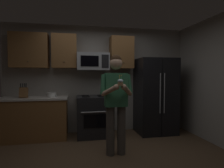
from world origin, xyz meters
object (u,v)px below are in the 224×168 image
object	(u,v)px
bowl_large_white	(52,95)
person	(116,99)
oven_range	(94,116)
knife_block	(24,92)
microwave	(93,62)
refrigerator	(155,96)
cupcake	(120,82)

from	to	relation	value
bowl_large_white	person	world-z (taller)	person
oven_range	knife_block	distance (m)	1.60
oven_range	microwave	xyz separation A→B (m)	(0.00, 0.12, 1.26)
refrigerator	cupcake	size ratio (longest dim) A/B	10.35
microwave	refrigerator	world-z (taller)	microwave
bowl_large_white	cupcake	bearing A→B (deg)	-50.56
refrigerator	cupcake	distance (m)	1.90
person	refrigerator	bearing A→B (deg)	41.71
refrigerator	cupcake	bearing A→B (deg)	-130.70
refrigerator	person	distance (m)	1.63
knife_block	bowl_large_white	xyz separation A→B (m)	(0.56, 0.06, -0.06)
refrigerator	bowl_large_white	bearing A→B (deg)	178.28
microwave	person	size ratio (longest dim) A/B	0.42
microwave	refrigerator	bearing A→B (deg)	-6.03
knife_block	person	world-z (taller)	person
cupcake	person	bearing A→B (deg)	90.00
oven_range	cupcake	size ratio (longest dim) A/B	5.36
bowl_large_white	person	distance (m)	1.68
knife_block	cupcake	size ratio (longest dim) A/B	1.84
microwave	knife_block	distance (m)	1.65
microwave	cupcake	xyz separation A→B (m)	(0.29, -1.57, -0.43)
knife_block	person	distance (m)	2.09
knife_block	oven_range	bearing A→B (deg)	1.13
microwave	person	world-z (taller)	microwave
refrigerator	knife_block	xyz separation A→B (m)	(-2.99, 0.01, 0.13)
oven_range	refrigerator	distance (m)	1.56
bowl_large_white	cupcake	xyz separation A→B (m)	(1.22, -1.48, 0.32)
refrigerator	cupcake	world-z (taller)	refrigerator
oven_range	knife_block	xyz separation A→B (m)	(-1.49, -0.03, 0.57)
oven_range	cupcake	bearing A→B (deg)	-78.73
bowl_large_white	cupcake	distance (m)	1.94
knife_block	bowl_large_white	bearing A→B (deg)	6.38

